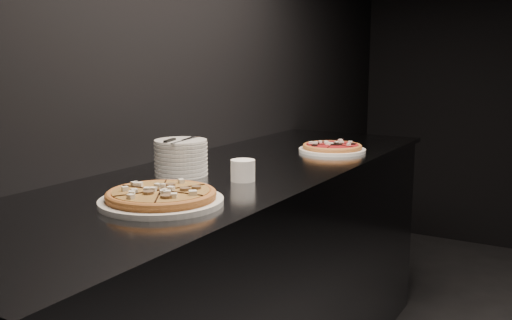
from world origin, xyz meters
The scene contains 7 objects.
wall_left centered at (-2.50, 0.00, 1.40)m, with size 0.02×5.00×2.80m, color black.
counter centered at (-2.13, 0.00, 0.46)m, with size 0.74×2.44×0.92m.
pizza_mushroom centered at (-2.03, -0.53, 0.94)m, with size 0.35×0.35×0.04m.
pizza_tomato centered at (-1.98, 0.57, 0.94)m, with size 0.33×0.33×0.03m.
plate_stack centered at (-2.25, -0.17, 0.98)m, with size 0.18×0.18×0.12m.
cutlery centered at (-2.24, -0.18, 1.05)m, with size 0.06×0.20×0.01m.
ramekin centered at (-2.00, -0.15, 0.96)m, with size 0.08×0.08×0.07m.
Camera 1 is at (-1.01, -1.75, 1.33)m, focal length 40.00 mm.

